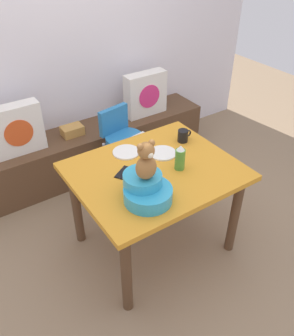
# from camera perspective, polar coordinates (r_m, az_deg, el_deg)

# --- Properties ---
(ground_plane) EXTENTS (8.00, 8.00, 0.00)m
(ground_plane) POSITION_cam_1_polar(r_m,az_deg,el_deg) (2.92, 1.11, -12.00)
(ground_plane) COLOR #8C7256
(back_wall) EXTENTS (4.40, 0.10, 2.60)m
(back_wall) POSITION_cam_1_polar(r_m,az_deg,el_deg) (3.40, -13.90, 20.11)
(back_wall) COLOR silver
(back_wall) RESTS_ON ground_plane
(window_bench) EXTENTS (2.60, 0.44, 0.46)m
(window_bench) POSITION_cam_1_polar(r_m,az_deg,el_deg) (3.60, -9.88, 2.68)
(window_bench) COLOR brown
(window_bench) RESTS_ON ground_plane
(pillow_floral_left) EXTENTS (0.44, 0.15, 0.44)m
(pillow_floral_left) POSITION_cam_1_polar(r_m,az_deg,el_deg) (3.20, -20.38, 5.83)
(pillow_floral_left) COLOR white
(pillow_floral_left) RESTS_ON window_bench
(pillow_floral_right) EXTENTS (0.44, 0.15, 0.44)m
(pillow_floral_right) POSITION_cam_1_polar(r_m,az_deg,el_deg) (3.66, -0.25, 11.88)
(pillow_floral_right) COLOR white
(pillow_floral_right) RESTS_ON window_bench
(book_stack) EXTENTS (0.20, 0.14, 0.09)m
(book_stack) POSITION_cam_1_polar(r_m,az_deg,el_deg) (3.42, -11.99, 5.95)
(book_stack) COLOR #BB853F
(book_stack) RESTS_ON window_bench
(dining_table) EXTENTS (1.12, 0.92, 0.74)m
(dining_table) POSITION_cam_1_polar(r_m,az_deg,el_deg) (2.49, 1.28, -2.28)
(dining_table) COLOR orange
(dining_table) RESTS_ON ground_plane
(highchair) EXTENTS (0.38, 0.49, 0.79)m
(highchair) POSITION_cam_1_polar(r_m,az_deg,el_deg) (3.18, -3.81, 4.61)
(highchair) COLOR #2672B2
(highchair) RESTS_ON ground_plane
(infant_seat_teal) EXTENTS (0.30, 0.33, 0.16)m
(infant_seat_teal) POSITION_cam_1_polar(r_m,az_deg,el_deg) (2.14, -0.14, -3.48)
(infant_seat_teal) COLOR #2E9DC9
(infant_seat_teal) RESTS_ON dining_table
(teddy_bear) EXTENTS (0.13, 0.12, 0.25)m
(teddy_bear) POSITION_cam_1_polar(r_m,az_deg,el_deg) (2.01, -0.14, 1.05)
(teddy_bear) COLOR #996433
(teddy_bear) RESTS_ON infant_seat_teal
(ketchup_bottle) EXTENTS (0.07, 0.07, 0.18)m
(ketchup_bottle) POSITION_cam_1_polar(r_m,az_deg,el_deg) (2.39, 5.36, 1.63)
(ketchup_bottle) COLOR #4C8C33
(ketchup_bottle) RESTS_ON dining_table
(coffee_mug) EXTENTS (0.12, 0.08, 0.09)m
(coffee_mug) POSITION_cam_1_polar(r_m,az_deg,el_deg) (2.72, 5.87, 5.22)
(coffee_mug) COLOR black
(coffee_mug) RESTS_ON dining_table
(dinner_plate_near) EXTENTS (0.20, 0.20, 0.01)m
(dinner_plate_near) POSITION_cam_1_polar(r_m,az_deg,el_deg) (2.59, -3.38, 2.58)
(dinner_plate_near) COLOR white
(dinner_plate_near) RESTS_ON dining_table
(dinner_plate_far) EXTENTS (0.20, 0.20, 0.01)m
(dinner_plate_far) POSITION_cam_1_polar(r_m,az_deg,el_deg) (2.58, 2.56, 2.43)
(dinner_plate_far) COLOR white
(dinner_plate_far) RESTS_ON dining_table
(cell_phone) EXTENTS (0.16, 0.13, 0.01)m
(cell_phone) POSITION_cam_1_polar(r_m,az_deg,el_deg) (2.39, -3.75, -0.75)
(cell_phone) COLOR black
(cell_phone) RESTS_ON dining_table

